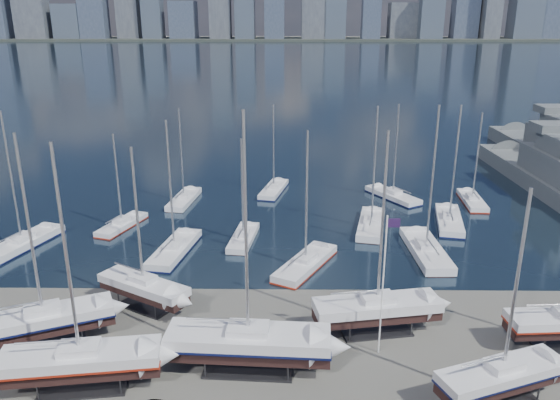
{
  "coord_description": "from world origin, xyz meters",
  "views": [
    {
      "loc": [
        -1.86,
        -45.52,
        24.16
      ],
      "look_at": [
        -2.52,
        8.0,
        6.11
      ],
      "focal_mm": 35.0,
      "sensor_mm": 36.0,
      "label": 1
    }
  ],
  "objects_px": {
    "naval_ship_east": "(559,184)",
    "flagpole": "(384,277)",
    "naval_ship_west": "(560,158)",
    "sailboat_cradle_0": "(44,320)"
  },
  "relations": [
    {
      "from": "naval_ship_east",
      "to": "naval_ship_west",
      "type": "xyz_separation_m",
      "value": [
        7.26,
        15.1,
        0.0
      ]
    },
    {
      "from": "naval_ship_east",
      "to": "flagpole",
      "type": "bearing_deg",
      "value": 139.51
    },
    {
      "from": "naval_ship_east",
      "to": "flagpole",
      "type": "distance_m",
      "value": 50.21
    },
    {
      "from": "naval_ship_east",
      "to": "flagpole",
      "type": "height_order",
      "value": "naval_ship_east"
    },
    {
      "from": "sailboat_cradle_0",
      "to": "naval_ship_west",
      "type": "height_order",
      "value": "sailboat_cradle_0"
    },
    {
      "from": "flagpole",
      "to": "sailboat_cradle_0",
      "type": "bearing_deg",
      "value": 178.31
    },
    {
      "from": "sailboat_cradle_0",
      "to": "flagpole",
      "type": "bearing_deg",
      "value": -25.68
    },
    {
      "from": "naval_ship_east",
      "to": "sailboat_cradle_0",
      "type": "bearing_deg",
      "value": 122.24
    },
    {
      "from": "naval_ship_west",
      "to": "flagpole",
      "type": "distance_m",
      "value": 66.57
    },
    {
      "from": "naval_ship_east",
      "to": "flagpole",
      "type": "xyz_separation_m",
      "value": [
        -31.51,
        -38.82,
        4.65
      ]
    }
  ]
}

